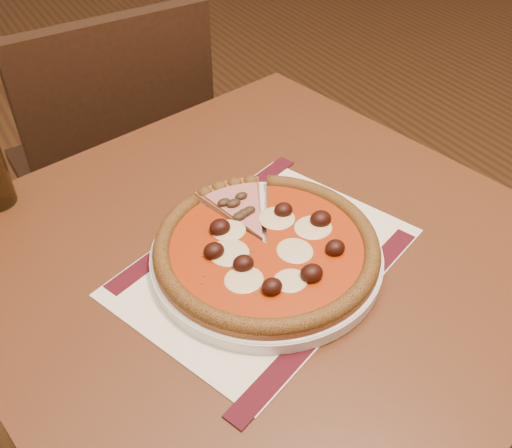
{
  "coord_description": "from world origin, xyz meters",
  "views": [
    {
      "loc": [
        -1.28,
        -1.18,
        1.32
      ],
      "look_at": [
        -0.96,
        -0.65,
        0.78
      ],
      "focal_mm": 40.0,
      "sensor_mm": 36.0,
      "label": 1
    }
  ],
  "objects_px": {
    "plate": "(266,256)",
    "pizza": "(267,246)",
    "table": "(263,294)",
    "chair_far": "(117,160)"
  },
  "relations": [
    {
      "from": "plate",
      "to": "pizza",
      "type": "height_order",
      "value": "pizza"
    },
    {
      "from": "chair_far",
      "to": "pizza",
      "type": "bearing_deg",
      "value": 88.17
    },
    {
      "from": "chair_far",
      "to": "pizza",
      "type": "height_order",
      "value": "chair_far"
    },
    {
      "from": "chair_far",
      "to": "plate",
      "type": "bearing_deg",
      "value": 88.17
    },
    {
      "from": "plate",
      "to": "table",
      "type": "bearing_deg",
      "value": 66.44
    },
    {
      "from": "table",
      "to": "pizza",
      "type": "xyz_separation_m",
      "value": [
        -0.01,
        -0.03,
        0.13
      ]
    },
    {
      "from": "table",
      "to": "plate",
      "type": "height_order",
      "value": "plate"
    },
    {
      "from": "plate",
      "to": "pizza",
      "type": "xyz_separation_m",
      "value": [
        -0.0,
        -0.0,
        0.02
      ]
    },
    {
      "from": "plate",
      "to": "chair_far",
      "type": "bearing_deg",
      "value": 89.75
    },
    {
      "from": "pizza",
      "to": "table",
      "type": "bearing_deg",
      "value": 66.78
    }
  ]
}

